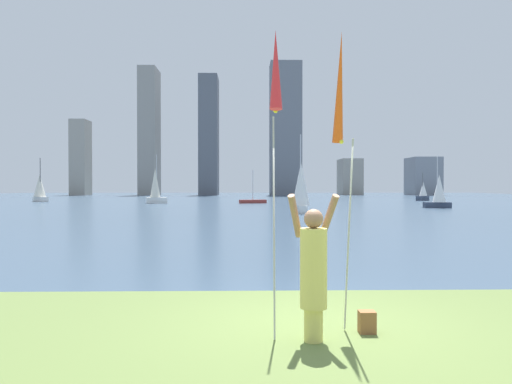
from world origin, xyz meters
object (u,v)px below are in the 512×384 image
Objects in this scene: sailboat_6 at (253,201)px; sailboat_5 at (423,192)px; sailboat_2 at (40,188)px; sailboat_7 at (301,187)px; person at (313,269)px; sailboat_4 at (156,187)px; bag at (367,322)px; sailboat_1 at (439,192)px; kite_flag_right at (340,93)px; kite_flag_left at (276,80)px.

sailboat_5 is at bearing 20.77° from sailboat_6.
sailboat_7 reaches higher than sailboat_2.
person is 0.35× the size of sailboat_4.
bag is 58.35m from sailboat_2.
person is 0.51× the size of sailboat_6.
sailboat_1 reaches higher than bag.
sailboat_6 is at bearing 99.53° from sailboat_7.
kite_flag_right is at bearing -89.30° from sailboat_6.
sailboat_4 reaches higher than kite_flag_right.
kite_flag_right is 0.77× the size of sailboat_4.
kite_flag_left reaches higher than bag.
sailboat_2 is (-26.40, 51.38, -1.73)m from kite_flag_right.
kite_flag_left is 0.70× the size of sailboat_7.
sailboat_4 is 0.95× the size of sailboat_7.
person is at bearing -157.79° from bag.
sailboat_4 is at bearing 157.85° from sailboat_1.
sailboat_4 reaches higher than person.
sailboat_4 is 23.24m from sailboat_7.
sailboat_6 is at bearing -11.65° from sailboat_2.
sailboat_2 is at bearing 158.45° from sailboat_1.
sailboat_7 reaches higher than sailboat_5.
sailboat_5 is (6.06, 19.78, -0.27)m from sailboat_1.
sailboat_7 is (2.33, 27.63, 1.71)m from bag.
kite_flag_left is 13.28× the size of bag.
kite_flag_left reaches higher than sailboat_6.
kite_flag_left is at bearing -136.58° from kite_flag_right.
sailboat_7 is at bearing -53.18° from sailboat_4.
bag is 38.48m from sailboat_1.
kite_flag_right reaches higher than bag.
person is 0.33× the size of sailboat_7.
sailboat_7 is at bearing -39.88° from sailboat_2.
kite_flag_left is at bearing -90.52° from sailboat_6.
sailboat_2 is at bearing 140.12° from sailboat_7.
sailboat_2 is at bearing 117.22° from bag.
sailboat_5 is at bearing 72.98° from sailboat_1.
sailboat_2 is at bearing 159.52° from sailboat_4.
bag is 47.69m from sailboat_4.
kite_flag_right is at bearing -62.81° from sailboat_2.
sailboat_6 is 0.65× the size of sailboat_7.
kite_flag_right is 46.16m from sailboat_6.
sailboat_4 reaches higher than sailboat_6.
sailboat_2 is 1.44× the size of sailboat_6.
sailboat_4 is at bearing 126.82° from sailboat_7.
sailboat_5 is (21.78, 54.53, -2.21)m from kite_flag_right.
kite_flag_left is 0.86× the size of sailboat_1.
kite_flag_left is 39.45m from sailboat_1.
kite_flag_left reaches higher than sailboat_5.
sailboat_1 reaches higher than sailboat_5.
kite_flag_left is 3.45m from bag.
kite_flag_left reaches higher than person.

